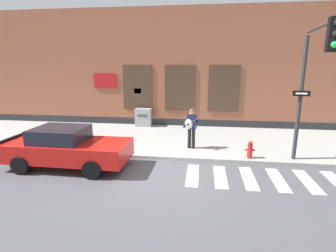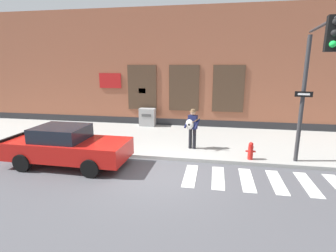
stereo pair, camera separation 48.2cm
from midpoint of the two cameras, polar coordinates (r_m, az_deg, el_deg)
name	(u,v)px [view 1 (the left image)]	position (r m, az deg, el deg)	size (l,w,h in m)	color
ground_plane	(161,175)	(9.36, -3.03, -10.69)	(160.00, 160.00, 0.00)	#4C4C51
sidewalk	(174,139)	(13.34, 0.36, -2.93)	(28.00, 5.67, 0.15)	#9E9E99
building_backdrop	(183,69)	(17.61, 2.41, 12.30)	(28.00, 4.06, 7.00)	#99563D
crosswalk	(263,179)	(9.56, 18.62, -10.86)	(5.20, 1.90, 0.01)	silver
red_car	(66,147)	(10.63, -22.50, -4.33)	(4.63, 2.04, 1.53)	red
busker	(191,126)	(11.49, 3.87, -0.05)	(0.72, 0.64, 1.76)	black
traffic_light	(312,73)	(9.71, 27.67, 10.22)	(0.77, 3.13, 4.85)	#2D2D30
utility_box	(143,117)	(15.86, -6.25, 1.88)	(0.95, 0.54, 1.07)	#9E9E9E
fire_hydrant	(250,150)	(10.87, 16.20, -4.98)	(0.38, 0.20, 0.70)	red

